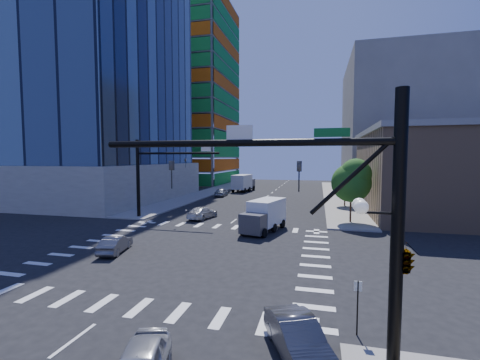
% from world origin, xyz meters
% --- Properties ---
extents(ground, '(160.00, 160.00, 0.00)m').
position_xyz_m(ground, '(0.00, 0.00, 0.00)').
color(ground, black).
rests_on(ground, ground).
extents(road_markings, '(20.00, 20.00, 0.01)m').
position_xyz_m(road_markings, '(0.00, 0.00, 0.01)').
color(road_markings, silver).
rests_on(road_markings, ground).
extents(sidewalk_ne, '(5.00, 60.00, 0.15)m').
position_xyz_m(sidewalk_ne, '(12.50, 40.00, 0.07)').
color(sidewalk_ne, gray).
rests_on(sidewalk_ne, ground).
extents(sidewalk_nw, '(5.00, 60.00, 0.15)m').
position_xyz_m(sidewalk_nw, '(-12.50, 40.00, 0.07)').
color(sidewalk_nw, gray).
rests_on(sidewalk_nw, ground).
extents(construction_building, '(25.16, 34.50, 70.60)m').
position_xyz_m(construction_building, '(-27.41, 61.93, 24.61)').
color(construction_building, slate).
rests_on(construction_building, ground).
extents(commercial_building, '(20.50, 22.50, 10.60)m').
position_xyz_m(commercial_building, '(25.00, 22.00, 5.31)').
color(commercial_building, '#997959').
rests_on(commercial_building, ground).
extents(bg_building_ne, '(24.00, 30.00, 28.00)m').
position_xyz_m(bg_building_ne, '(27.00, 55.00, 14.00)').
color(bg_building_ne, slate).
rests_on(bg_building_ne, ground).
extents(signal_mast_se, '(10.51, 2.48, 9.00)m').
position_xyz_m(signal_mast_se, '(10.60, -11.50, 5.01)').
color(signal_mast_se, black).
rests_on(signal_mast_se, sidewalk_se).
extents(signal_mast_nw, '(10.20, 0.40, 9.00)m').
position_xyz_m(signal_mast_nw, '(-10.00, 11.50, 5.49)').
color(signal_mast_nw, black).
rests_on(signal_mast_nw, sidewalk_nw).
extents(tree_south, '(4.16, 4.16, 6.82)m').
position_xyz_m(tree_south, '(12.63, 13.90, 4.69)').
color(tree_south, '#382316').
rests_on(tree_south, sidewalk_ne).
extents(tree_north, '(3.54, 3.52, 5.78)m').
position_xyz_m(tree_north, '(12.93, 25.90, 3.99)').
color(tree_north, '#382316').
rests_on(tree_north, sidewalk_ne).
extents(no_parking_sign, '(0.30, 0.06, 2.20)m').
position_xyz_m(no_parking_sign, '(10.70, -9.00, 1.38)').
color(no_parking_sign, black).
rests_on(no_parking_sign, ground).
extents(car_nb_right, '(3.01, 4.31, 1.35)m').
position_xyz_m(car_nb_right, '(8.50, -10.97, 0.67)').
color(car_nb_right, '#48474C').
rests_on(car_nb_right, ground).
extents(car_nb_far, '(3.51, 5.08, 1.29)m').
position_xyz_m(car_nb_far, '(2.08, 18.83, 0.65)').
color(car_nb_far, black).
rests_on(car_nb_far, ground).
extents(car_sb_near, '(2.78, 4.96, 1.36)m').
position_xyz_m(car_sb_near, '(-3.92, 12.62, 0.68)').
color(car_sb_near, silver).
rests_on(car_sb_near, ground).
extents(car_sb_mid, '(2.02, 4.50, 1.50)m').
position_xyz_m(car_sb_mid, '(-8.18, 33.70, 0.75)').
color(car_sb_mid, '#B1B4BA').
rests_on(car_sb_mid, ground).
extents(car_sb_cross, '(2.14, 3.99, 1.25)m').
position_xyz_m(car_sb_cross, '(-5.52, -1.51, 0.63)').
color(car_sb_cross, '#55555B').
rests_on(car_sb_cross, ground).
extents(box_truck_near, '(3.77, 6.10, 2.97)m').
position_xyz_m(box_truck_near, '(4.01, 7.82, 1.32)').
color(box_truck_near, black).
rests_on(box_truck_near, ground).
extents(box_truck_far, '(3.74, 7.04, 3.52)m').
position_xyz_m(box_truck_far, '(-6.12, 43.14, 1.56)').
color(box_truck_far, black).
rests_on(box_truck_far, ground).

